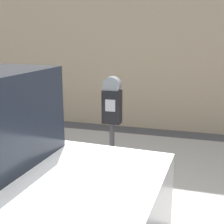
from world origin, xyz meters
name	(u,v)px	position (x,y,z in m)	size (l,w,h in m)	color
sidewalk	(121,166)	(0.00, 2.20, 0.06)	(24.00, 2.80, 0.13)	#9E9B96
building_facade	(152,6)	(0.00, 4.61, 2.57)	(24.00, 0.30, 5.14)	tan
parking_meter	(112,114)	(0.21, 0.99, 1.20)	(0.19, 0.13, 1.47)	#2D2D30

